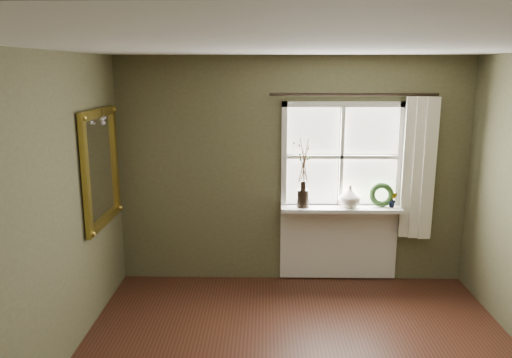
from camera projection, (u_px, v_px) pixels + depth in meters
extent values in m
plane|color=silver|center=(314.00, 46.00, 3.23)|extent=(4.50, 4.50, 0.00)
cube|color=brown|center=(292.00, 171.00, 5.75)|extent=(4.00, 0.10, 2.60)
cube|color=brown|center=(21.00, 235.00, 3.55)|extent=(0.10, 4.50, 2.60)
cube|color=white|center=(340.00, 207.00, 5.75)|extent=(1.36, 0.06, 0.06)
cube|color=white|center=(344.00, 104.00, 5.50)|extent=(1.36, 0.06, 0.06)
cube|color=white|center=(284.00, 157.00, 5.64)|extent=(0.06, 0.06, 1.24)
cube|color=white|center=(399.00, 157.00, 5.61)|extent=(0.06, 0.06, 1.24)
cube|color=white|center=(342.00, 157.00, 5.63)|extent=(1.24, 0.05, 0.04)
cube|color=white|center=(342.00, 157.00, 5.63)|extent=(0.04, 0.05, 1.12)
cube|color=white|center=(313.00, 131.00, 5.59)|extent=(0.59, 0.01, 0.53)
cube|color=white|center=(371.00, 131.00, 5.58)|extent=(0.59, 0.01, 0.53)
cube|color=white|center=(312.00, 182.00, 5.72)|extent=(0.59, 0.01, 0.53)
cube|color=white|center=(369.00, 182.00, 5.71)|extent=(0.59, 0.01, 0.53)
cube|color=white|center=(341.00, 209.00, 5.66)|extent=(1.36, 0.26, 0.04)
cube|color=white|center=(338.00, 242.00, 5.86)|extent=(1.36, 0.04, 0.88)
cylinder|color=black|center=(303.00, 198.00, 5.64)|extent=(0.17, 0.17, 0.20)
imported|color=silver|center=(350.00, 196.00, 5.62)|extent=(0.25, 0.25, 0.25)
torus|color=#243F1C|center=(381.00, 197.00, 5.66)|extent=(0.29, 0.14, 0.29)
imported|color=#243F1C|center=(301.00, 200.00, 5.64)|extent=(0.10, 0.09, 0.17)
imported|color=#243F1C|center=(393.00, 200.00, 5.62)|extent=(0.10, 0.08, 0.18)
cube|color=#EBE7CB|center=(418.00, 169.00, 5.55)|extent=(0.36, 0.12, 1.59)
cylinder|color=black|center=(354.00, 94.00, 5.42)|extent=(1.84, 0.03, 0.03)
cube|color=white|center=(100.00, 168.00, 5.01)|extent=(0.02, 0.82, 1.01)
cube|color=olive|center=(98.00, 113.00, 4.89)|extent=(0.05, 0.99, 0.09)
cube|color=olive|center=(105.00, 220.00, 5.13)|extent=(0.05, 0.99, 0.09)
cube|color=olive|center=(86.00, 177.00, 4.57)|extent=(0.05, 0.09, 1.01)
cube|color=olive|center=(115.00, 160.00, 5.45)|extent=(0.05, 0.09, 1.01)
sphere|color=silver|center=(102.00, 119.00, 4.87)|extent=(0.04, 0.04, 0.04)
sphere|color=silver|center=(103.00, 123.00, 4.91)|extent=(0.04, 0.04, 0.04)
sphere|color=silver|center=(104.00, 118.00, 4.93)|extent=(0.04, 0.04, 0.04)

